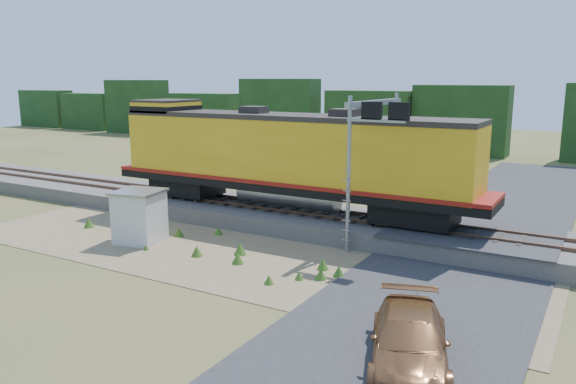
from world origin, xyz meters
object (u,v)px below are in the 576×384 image
Objects in this scene: shed at (140,216)px; signal_gantry at (376,132)px; car at (409,341)px; locomotive at (283,156)px.

signal_gantry is (9.13, 5.40, 3.79)m from shed.
car is at bearing -63.76° from signal_gantry.
signal_gantry reaches higher than shed.
shed is at bearing -149.37° from signal_gantry.
shed is 14.98m from car.
locomotive is 15.19m from car.
car is (14.17, -4.83, -0.51)m from shed.
signal_gantry is at bearing 18.70° from shed.
signal_gantry is (5.16, -0.65, 1.47)m from locomotive.
shed is 11.26m from signal_gantry.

